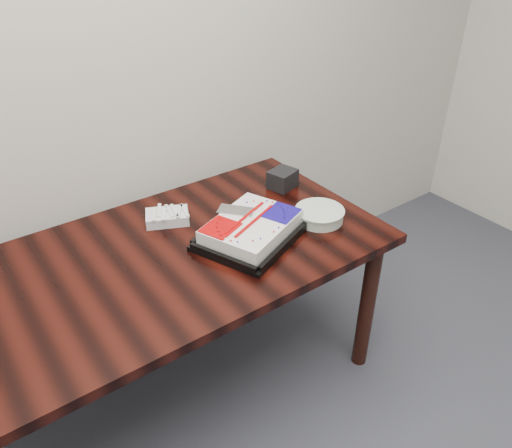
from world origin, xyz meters
TOP-DOWN VIEW (x-y plane):
  - table at (0.00, 2.00)m, footprint 1.80×0.90m
  - cake_tray at (0.38, 1.90)m, footprint 0.51×0.46m
  - plate_stack at (0.68, 1.84)m, footprint 0.21×0.21m
  - fork_bag at (0.16, 2.21)m, footprint 0.21×0.18m
  - napkin_box at (0.74, 2.16)m, footprint 0.14×0.13m

SIDE VIEW (x-z plane):
  - table at x=0.00m, z-range 0.29..1.04m
  - fork_bag at x=0.16m, z-range 0.75..0.80m
  - plate_stack at x=0.68m, z-range 0.75..0.80m
  - cake_tray at x=0.38m, z-range 0.75..0.83m
  - napkin_box at x=0.74m, z-range 0.75..0.84m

